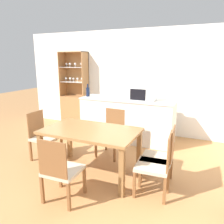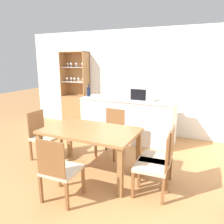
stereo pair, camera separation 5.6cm
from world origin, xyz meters
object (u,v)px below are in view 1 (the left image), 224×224
dining_table (91,135)px  dining_chair_head_near (61,170)px  dining_chair_side_left_far (44,136)px  wine_bottle (88,92)px  dining_chair_head_far (111,133)px  dining_chair_side_right_far (160,157)px  dining_chair_side_right_near (156,165)px  display_cabinet (75,104)px  microwave (143,94)px

dining_table → dining_chair_head_near: bearing=-89.8°
dining_chair_side_left_far → wine_bottle: size_ratio=3.01×
dining_chair_head_far → wine_bottle: (-0.99, 0.83, 0.65)m
dining_chair_side_right_far → dining_chair_side_right_near: same height
display_cabinet → microwave: size_ratio=3.85×
dining_table → dining_chair_head_far: bearing=89.8°
dining_chair_head_near → dining_chair_head_far: bearing=87.4°
dining_table → dining_chair_head_near: (0.00, -0.79, -0.22)m
microwave → dining_table: bearing=-102.0°
dining_table → dining_chair_head_far: 0.82m
dining_chair_side_left_far → dining_chair_head_near: same height
dining_chair_side_right_far → dining_chair_head_near: size_ratio=1.00×
wine_bottle → dining_chair_side_right_near: bearing=-40.1°
dining_chair_side_left_far → dining_chair_side_right_far: bearing=89.6°
dining_table → wine_bottle: bearing=121.3°
dining_chair_head_far → dining_chair_side_left_far: bearing=34.6°
dining_table → wine_bottle: 1.94m
dining_table → dining_chair_head_near: size_ratio=1.68×
dining_chair_head_far → dining_table: bearing=93.5°
dining_chair_side_right_near → dining_chair_head_near: bearing=117.0°
dining_table → dining_chair_head_near: dining_chair_head_near is taller
dining_chair_side_left_far → microwave: bearing=136.4°
display_cabinet → dining_table: size_ratio=1.35×
dining_chair_side_left_far → wine_bottle: bearing=175.5°
dining_table → dining_chair_side_left_far: size_ratio=1.68×
dining_chair_head_near → wine_bottle: size_ratio=3.01×
dining_chair_side_right_far → dining_chair_side_left_far: size_ratio=1.00×
display_cabinet → dining_chair_side_left_far: size_ratio=2.28×
dining_table → dining_chair_side_right_far: dining_chair_side_right_far is taller
dining_table → microwave: microwave is taller
dining_chair_head_near → wine_bottle: wine_bottle is taller
dining_chair_head_near → microwave: size_ratio=1.69×
dining_chair_side_right_near → wine_bottle: size_ratio=3.01×
dining_chair_head_near → dining_chair_side_right_near: bearing=28.6°
display_cabinet → dining_chair_side_right_near: 3.71m
dining_chair_head_far → display_cabinet: bearing=-35.3°
display_cabinet → wine_bottle: 1.11m
dining_chair_side_right_near → dining_chair_head_near: (-1.09, -0.66, 0.00)m
dining_chair_head_far → wine_bottle: size_ratio=3.01×
dining_table → dining_chair_side_right_near: size_ratio=1.68×
dining_chair_side_right_far → dining_chair_side_left_far: 2.18m
dining_chair_side_right_near → dining_table: bearing=79.0°
display_cabinet → dining_table: display_cabinet is taller
dining_chair_side_right_far → display_cabinet: bearing=50.5°
dining_chair_side_left_far → microwave: 2.22m
display_cabinet → wine_bottle: (0.78, -0.60, 0.49)m
dining_chair_side_right_near → microwave: microwave is taller
dining_chair_side_right_near → microwave: size_ratio=1.69×
dining_table → dining_chair_side_left_far: 1.12m
microwave → wine_bottle: wine_bottle is taller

